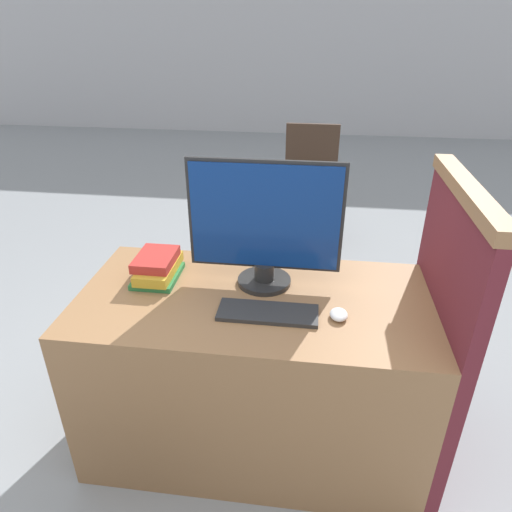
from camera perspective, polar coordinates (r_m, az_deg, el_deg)
ground_plane at (r=2.10m, az=-1.76°, el=-28.48°), size 20.00×20.00×0.00m
wall_back at (r=7.75m, az=6.52°, el=25.16°), size 12.00×0.06×2.80m
desk at (r=2.04m, az=-0.30°, el=-14.13°), size 1.40×0.72×0.76m
carrel_divider at (r=1.95m, az=21.57°, el=-9.05°), size 0.07×0.76×1.25m
monitor at (r=1.78m, az=1.11°, el=3.92°), size 0.61×0.22×0.52m
keyboard at (r=1.70m, az=1.49°, el=-7.10°), size 0.37×0.14×0.02m
mouse at (r=1.71m, az=10.30°, el=-7.21°), size 0.07×0.08×0.03m
book_stack at (r=1.96m, az=-12.21°, el=-1.34°), size 0.17×0.26×0.10m
far_chair at (r=3.91m, az=6.77°, el=9.25°), size 0.44×0.44×0.96m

